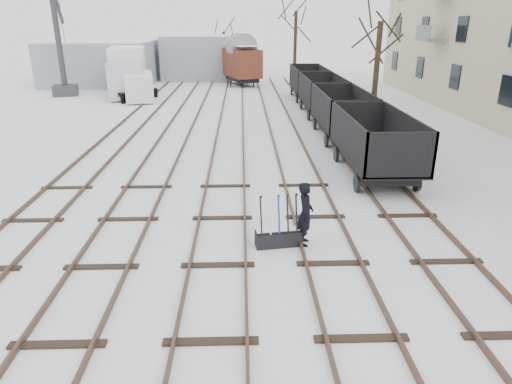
# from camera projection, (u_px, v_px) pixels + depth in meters

# --- Properties ---
(ground) EXTENTS (120.00, 120.00, 0.00)m
(ground) POSITION_uv_depth(u_px,v_px,m) (218.00, 266.00, 11.83)
(ground) COLOR white
(ground) RESTS_ON ground
(tracks) EXTENTS (13.90, 52.00, 0.16)m
(tracks) POSITION_uv_depth(u_px,v_px,m) (230.00, 137.00, 24.58)
(tracks) COLOR black
(tracks) RESTS_ON ground
(shed_left) EXTENTS (10.00, 8.00, 4.10)m
(shed_left) POSITION_uv_depth(u_px,v_px,m) (101.00, 63.00, 44.37)
(shed_left) COLOR gray
(shed_left) RESTS_ON ground
(shed_right) EXTENTS (7.00, 6.00, 4.50)m
(shed_right) POSITION_uv_depth(u_px,v_px,m) (197.00, 57.00, 48.30)
(shed_right) COLOR gray
(shed_right) RESTS_ON ground
(ground_frame) EXTENTS (1.35, 0.61, 1.49)m
(ground_frame) POSITION_uv_depth(u_px,v_px,m) (278.00, 236.00, 12.81)
(ground_frame) COLOR black
(ground_frame) RESTS_ON ground
(worker) EXTENTS (0.54, 0.73, 1.85)m
(worker) POSITION_uv_depth(u_px,v_px,m) (305.00, 214.00, 12.70)
(worker) COLOR black
(worker) RESTS_ON ground
(freight_wagon_a) EXTENTS (2.45, 6.12, 2.50)m
(freight_wagon_a) POSITION_uv_depth(u_px,v_px,m) (374.00, 152.00, 18.46)
(freight_wagon_a) COLOR black
(freight_wagon_a) RESTS_ON ground
(freight_wagon_b) EXTENTS (2.45, 6.12, 2.50)m
(freight_wagon_b) POSITION_uv_depth(u_px,v_px,m) (341.00, 120.00, 24.44)
(freight_wagon_b) COLOR black
(freight_wagon_b) RESTS_ON ground
(freight_wagon_c) EXTENTS (2.45, 6.12, 2.50)m
(freight_wagon_c) POSITION_uv_depth(u_px,v_px,m) (322.00, 100.00, 30.42)
(freight_wagon_c) COLOR black
(freight_wagon_c) RESTS_ON ground
(freight_wagon_d) EXTENTS (2.45, 6.12, 2.50)m
(freight_wagon_d) POSITION_uv_depth(u_px,v_px,m) (308.00, 87.00, 36.40)
(freight_wagon_d) COLOR black
(freight_wagon_d) RESTS_ON ground
(box_van_wagon) EXTENTS (4.12, 5.47, 3.73)m
(box_van_wagon) POSITION_uv_depth(u_px,v_px,m) (242.00, 62.00, 43.59)
(box_van_wagon) COLOR black
(box_van_wagon) RESTS_ON ground
(lorry) EXTENTS (3.72, 8.78, 3.86)m
(lorry) POSITION_uv_depth(u_px,v_px,m) (128.00, 70.00, 38.21)
(lorry) COLOR black
(lorry) RESTS_ON ground
(panel_van) EXTENTS (2.97, 5.05, 2.09)m
(panel_van) POSITION_uv_depth(u_px,v_px,m) (139.00, 86.00, 35.71)
(panel_van) COLOR silver
(panel_van) RESTS_ON ground
(crane) EXTENTS (2.27, 5.66, 9.49)m
(crane) POSITION_uv_depth(u_px,v_px,m) (63.00, 65.00, 37.75)
(crane) COLOR #2F2F34
(crane) RESTS_ON ground
(tree_near) EXTENTS (0.30, 0.30, 5.92)m
(tree_near) POSITION_uv_depth(u_px,v_px,m) (376.00, 80.00, 24.54)
(tree_near) COLOR black
(tree_near) RESTS_ON ground
(tree_far_left) EXTENTS (0.30, 0.30, 4.77)m
(tree_far_left) POSITION_uv_depth(u_px,v_px,m) (224.00, 54.00, 50.20)
(tree_far_left) COLOR black
(tree_far_left) RESTS_ON ground
(tree_far_right) EXTENTS (0.30, 0.30, 6.70)m
(tree_far_right) POSITION_uv_depth(u_px,v_px,m) (295.00, 50.00, 41.84)
(tree_far_right) COLOR black
(tree_far_right) RESTS_ON ground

